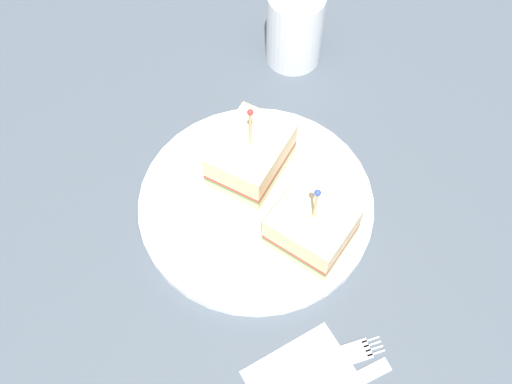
% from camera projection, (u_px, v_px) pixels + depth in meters
% --- Properties ---
extents(ground_plane, '(1.19, 1.19, 0.02)m').
position_uv_depth(ground_plane, '(256.00, 210.00, 0.74)').
color(ground_plane, '#4C5660').
extents(plate, '(0.28, 0.28, 0.01)m').
position_uv_depth(plate, '(256.00, 203.00, 0.72)').
color(plate, white).
rests_on(plate, ground_plane).
extents(sandwich_half_front, '(0.12, 0.12, 0.11)m').
position_uv_depth(sandwich_half_front, '(251.00, 156.00, 0.72)').
color(sandwich_half_front, beige).
rests_on(sandwich_half_front, plate).
extents(sandwich_half_back, '(0.11, 0.11, 0.10)m').
position_uv_depth(sandwich_half_back, '(312.00, 227.00, 0.67)').
color(sandwich_half_back, beige).
rests_on(sandwich_half_back, plate).
extents(drink_glass, '(0.07, 0.07, 0.11)m').
position_uv_depth(drink_glass, '(294.00, 32.00, 0.81)').
color(drink_glass, gold).
rests_on(drink_glass, ground_plane).
extents(fork, '(0.03, 0.13, 0.00)m').
position_uv_depth(fork, '(337.00, 358.00, 0.63)').
color(fork, silver).
rests_on(fork, ground_plane).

